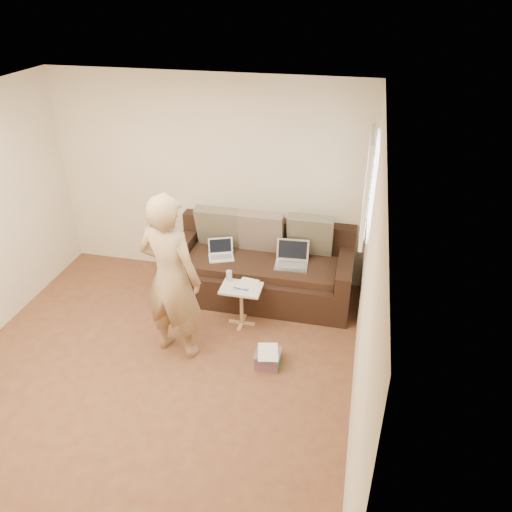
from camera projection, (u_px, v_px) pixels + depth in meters
The scene contains 17 objects.
floor at pixel (147, 383), 4.96m from camera, with size 4.50×4.50×0.00m, color brown.
ceiling at pixel (109, 123), 3.66m from camera, with size 4.50×4.50×0.00m, color white.
wall_back at pixel (209, 180), 6.21m from camera, with size 4.00×4.00×0.00m, color beige.
wall_right at pixel (365, 302), 3.93m from camera, with size 4.50×4.50×0.00m, color beige.
window_blinds at pixel (369, 185), 5.01m from camera, with size 0.12×0.88×1.08m, color white, non-canonical shape.
sofa at pixel (261, 266), 6.10m from camera, with size 2.20×0.95×0.85m, color black, non-canonical shape.
pillow_left at pixel (219, 227), 6.22m from camera, with size 0.55×0.14×0.55m, color brown, non-canonical shape.
pillow_mid at pixel (261, 232), 6.10m from camera, with size 0.55×0.14×0.55m, color brown, non-canonical shape.
pillow_right at pixel (310, 235), 6.02m from camera, with size 0.55×0.14×0.55m, color brown, non-canonical shape.
laptop_silver at pixel (291, 266), 5.91m from camera, with size 0.39×0.28×0.26m, color #B7BABC, non-canonical shape.
laptop_white at pixel (221, 258), 6.07m from camera, with size 0.30×0.22×0.22m, color white, non-canonical shape.
person at pixel (171, 278), 4.95m from camera, with size 0.67×0.45×1.83m, color #9B8454.
side_table at pixel (241, 306), 5.67m from camera, with size 0.46×0.32×0.50m, color silver, non-canonical shape.
drinking_glass at pixel (229, 276), 5.65m from camera, with size 0.07×0.07×0.12m, color silver, non-canonical shape.
scissors at pixel (241, 289), 5.50m from camera, with size 0.18×0.10×0.02m, color silver, non-canonical shape.
paper_on_table at pixel (246, 285), 5.58m from camera, with size 0.21×0.30×0.00m, color white, non-canonical shape.
striped_box at pixel (268, 358), 5.15m from camera, with size 0.26×0.26×0.17m, color #BB1C56, non-canonical shape.
Camera 1 is at (1.86, -3.34, 3.57)m, focal length 34.83 mm.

